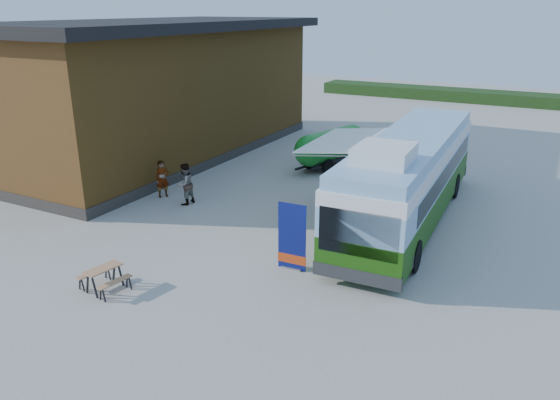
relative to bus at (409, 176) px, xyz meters
The scene contains 10 objects.
ground 8.01m from the bus, 129.04° to the right, with size 100.00×100.00×0.00m, color #BCB7AD.
barn 15.98m from the bus, 165.57° to the left, with size 9.60×21.20×7.50m.
hedge 32.15m from the bus, 84.45° to the left, with size 40.00×3.00×1.00m, color #264419.
bus is the anchor object (origin of this frame).
awning 2.48m from the bus, behind, with size 3.22×4.98×0.56m.
banner 6.41m from the bus, 109.85° to the right, with size 1.00×0.21×2.30m.
picnic_table 11.94m from the bus, 123.71° to the right, with size 1.45×1.33×0.73m.
person_a 10.88m from the bus, 168.29° to the right, with size 0.62×0.41×1.70m, color #999999.
person_b 9.49m from the bus, 164.61° to the right, with size 0.89×0.69×1.83m, color #999999.
slurry_tanker 8.34m from the bus, 134.14° to the left, with size 2.58×5.35×2.03m.
Camera 1 is at (10.00, -14.44, 8.18)m, focal length 35.00 mm.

